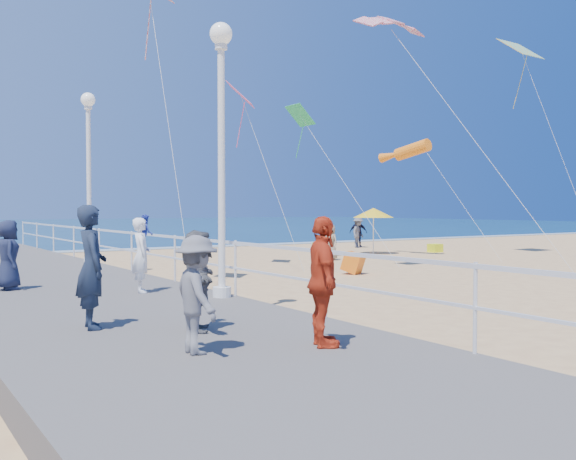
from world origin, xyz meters
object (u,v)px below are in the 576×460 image
beach_chair_right (435,248)px  lamp_post_mid (221,130)px  woman_holding_toddler (141,255)px  spectator_5 (198,280)px  spectator_0 (91,267)px  beach_walker_b (358,232)px  lamp_post_far (89,159)px  spectator_4 (8,255)px  spectator_3 (323,281)px  beach_chair_left (320,246)px  spectator_2 (197,295)px  toddler_held (145,233)px  beach_walker_a (358,232)px  beach_walker_c (331,242)px  box_kite (353,265)px  beach_umbrella (373,213)px

beach_chair_right → lamp_post_mid: bearing=-147.7°
woman_holding_toddler → spectator_5: 4.46m
spectator_0 → beach_walker_b: (19.50, 17.70, -0.48)m
lamp_post_far → spectator_4: size_ratio=3.57×
spectator_3 → beach_chair_left: 24.16m
spectator_2 → spectator_5: (0.62, 1.30, 0.01)m
spectator_3 → spectator_5: spectator_3 is taller
beach_chair_right → spectator_2: bearing=-142.6°
spectator_3 → beach_chair_right: spectator_3 is taller
woman_holding_toddler → spectator_0: spectator_0 is taller
toddler_held → spectator_5: size_ratio=0.53×
spectator_2 → spectator_3: (1.49, -0.52, 0.11)m
spectator_2 → beach_walker_a: spectator_2 is taller
beach_walker_c → box_kite: beach_walker_c is taller
spectator_2 → beach_walker_c: 18.76m
woman_holding_toddler → beach_umbrella: size_ratio=0.72×
beach_walker_c → spectator_5: bearing=-55.6°
spectator_4 → beach_walker_b: bearing=-53.4°
lamp_post_far → spectator_4: lamp_post_far is taller
beach_walker_b → spectator_4: bearing=81.9°
woman_holding_toddler → box_kite: 9.11m
spectator_3 → box_kite: spectator_3 is taller
spectator_0 → beach_walker_a: bearing=-42.1°
lamp_post_mid → lamp_post_far: (0.00, 9.00, 0.00)m
lamp_post_far → spectator_0: size_ratio=2.97×
spectator_0 → beach_chair_left: size_ratio=3.25×
woman_holding_toddler → beach_walker_a: (17.22, 13.98, -0.34)m
spectator_4 → beach_walker_a: (19.44, 12.03, -0.32)m
beach_umbrella → beach_walker_c: bearing=-155.3°
lamp_post_mid → woman_holding_toddler: lamp_post_mid is taller
toddler_held → beach_walker_a: size_ratio=0.46×
beach_walker_a → beach_walker_c: (-6.12, -5.69, -0.09)m
beach_walker_a → beach_umbrella: size_ratio=0.77×
lamp_post_mid → spectator_0: size_ratio=2.97×
beach_walker_c → beach_chair_right: (7.04, 0.99, -0.53)m
beach_walker_b → beach_chair_left: beach_walker_b is taller
spectator_2 → beach_umbrella: size_ratio=0.66×
beach_chair_left → lamp_post_mid: bearing=-131.5°
spectator_3 → beach_chair_right: 23.81m
toddler_held → beach_chair_left: toddler_held is taller
toddler_held → beach_walker_a: bearing=-36.5°
spectator_4 → box_kite: 10.74m
woman_holding_toddler → beach_chair_left: woman_holding_toddler is taller
spectator_3 → toddler_held: bearing=24.2°
lamp_post_mid → spectator_0: bearing=-148.5°
spectator_5 → beach_walker_b: bearing=-17.7°
spectator_5 → box_kite: spectator_5 is taller
lamp_post_mid → lamp_post_far: 9.00m
woman_holding_toddler → beach_umbrella: beach_umbrella is taller
beach_umbrella → lamp_post_mid: bearing=-140.1°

